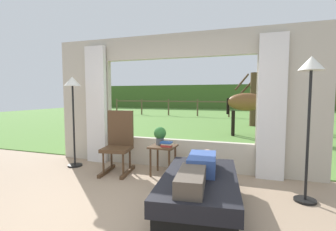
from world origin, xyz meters
TOP-DOWN VIEW (x-y plane):
  - ground_plane at (0.00, 0.00)m, footprint 12.00×12.00m
  - back_wall_with_window at (0.00, 2.26)m, footprint 5.20×0.12m
  - curtain_panel_left at (-1.69, 2.12)m, footprint 0.44×0.10m
  - curtain_panel_right at (1.69, 2.12)m, footprint 0.44×0.10m
  - outdoor_pasture_lawn at (0.00, 13.16)m, footprint 36.00×21.68m
  - distant_hill_ridge at (0.00, 23.00)m, footprint 36.00×2.00m
  - recliner_sofa at (0.80, 0.68)m, footprint 1.11×1.80m
  - reclining_person at (0.80, 0.63)m, footprint 0.41×1.44m
  - rocking_chair at (-0.91, 1.67)m, footprint 0.56×0.75m
  - side_table at (-0.08, 1.76)m, footprint 0.44×0.44m
  - potted_plant at (-0.16, 1.82)m, footprint 0.22×0.22m
  - book_stack at (0.01, 1.69)m, footprint 0.20×0.15m
  - floor_lamp_left at (-1.91, 1.68)m, footprint 0.32×0.32m
  - floor_lamp_right at (2.08, 1.33)m, footprint 0.32×0.32m
  - horse at (1.27, 6.51)m, footprint 1.82×0.69m
  - pasture_tree at (1.45, 9.45)m, footprint 1.67×1.38m
  - pasture_fence_line at (0.00, 13.58)m, footprint 16.10×0.10m

SIDE VIEW (x-z plane):
  - ground_plane at x=0.00m, z-range 0.00..0.00m
  - outdoor_pasture_lawn at x=0.00m, z-range 0.00..0.02m
  - recliner_sofa at x=0.80m, z-range 0.01..0.43m
  - side_table at x=-0.08m, z-range 0.17..0.69m
  - reclining_person at x=0.80m, z-range 0.41..0.63m
  - rocking_chair at x=-0.91m, z-range -0.01..1.11m
  - book_stack at x=0.01m, z-range 0.52..0.61m
  - potted_plant at x=-0.16m, z-range 0.54..0.86m
  - pasture_fence_line at x=0.00m, z-range 0.19..1.29m
  - horse at x=1.27m, z-range 0.29..2.02m
  - curtain_panel_left at x=-1.69m, z-range 0.00..2.40m
  - curtain_panel_right at x=1.69m, z-range 0.00..2.40m
  - distant_hill_ridge at x=0.00m, z-range 0.00..2.40m
  - back_wall_with_window at x=0.00m, z-range -0.03..2.52m
  - pasture_tree at x=1.45m, z-range -0.15..2.93m
  - floor_lamp_left at x=-1.91m, z-range 0.54..2.30m
  - floor_lamp_right at x=2.08m, z-range 0.58..2.48m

